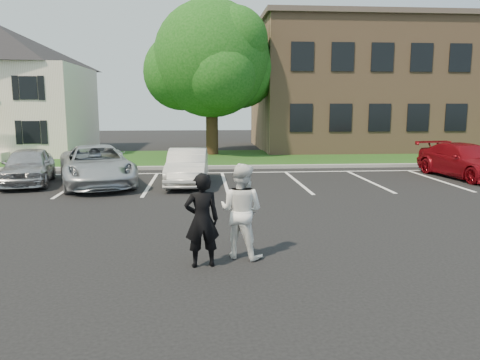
# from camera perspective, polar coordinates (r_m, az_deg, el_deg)

# --- Properties ---
(ground_plane) EXTENTS (90.00, 90.00, 0.00)m
(ground_plane) POSITION_cam_1_polar(r_m,az_deg,el_deg) (9.99, 0.47, -8.02)
(ground_plane) COLOR black
(ground_plane) RESTS_ON ground
(curb) EXTENTS (40.00, 0.30, 0.15)m
(curb) POSITION_cam_1_polar(r_m,az_deg,el_deg) (21.71, -2.36, 1.57)
(curb) COLOR gray
(curb) RESTS_ON ground
(grass_strip) EXTENTS (44.00, 8.00, 0.08)m
(grass_strip) POSITION_cam_1_polar(r_m,az_deg,el_deg) (25.68, -2.72, 2.68)
(grass_strip) COLOR #1C4511
(grass_strip) RESTS_ON ground
(stall_lines) EXTENTS (34.00, 5.36, 0.01)m
(stall_lines) POSITION_cam_1_polar(r_m,az_deg,el_deg) (18.82, 2.28, 0.18)
(stall_lines) COLOR white
(stall_lines) RESTS_ON ground
(office_building) EXTENTS (22.40, 10.40, 8.30)m
(office_building) POSITION_cam_1_polar(r_m,az_deg,el_deg) (34.84, 20.95, 10.59)
(office_building) COLOR #8E6D4E
(office_building) RESTS_ON ground
(tree) EXTENTS (7.80, 7.20, 8.80)m
(tree) POSITION_cam_1_polar(r_m,az_deg,el_deg) (27.53, -3.33, 14.18)
(tree) COLOR black
(tree) RESTS_ON ground
(man_black_suit) EXTENTS (0.69, 0.51, 1.75)m
(man_black_suit) POSITION_cam_1_polar(r_m,az_deg,el_deg) (8.57, -4.66, -4.89)
(man_black_suit) COLOR black
(man_black_suit) RESTS_ON ground
(man_white_shirt) EXTENTS (1.13, 1.05, 1.85)m
(man_white_shirt) POSITION_cam_1_polar(r_m,az_deg,el_deg) (9.06, 0.15, -3.78)
(man_white_shirt) COLOR white
(man_white_shirt) RESTS_ON ground
(car_silver_west) EXTENTS (2.34, 4.26, 1.37)m
(car_silver_west) POSITION_cam_1_polar(r_m,az_deg,el_deg) (19.15, -24.40, 1.57)
(car_silver_west) COLOR #ADADB2
(car_silver_west) RESTS_ON ground
(car_silver_minivan) EXTENTS (3.87, 5.75, 1.46)m
(car_silver_minivan) POSITION_cam_1_polar(r_m,az_deg,el_deg) (18.05, -17.11, 1.72)
(car_silver_minivan) COLOR #B9BCC1
(car_silver_minivan) RESTS_ON ground
(car_white_sedan) EXTENTS (1.56, 4.07, 1.32)m
(car_white_sedan) POSITION_cam_1_polar(r_m,az_deg,el_deg) (17.49, -6.41, 1.61)
(car_white_sedan) COLOR silver
(car_white_sedan) RESTS_ON ground
(car_red_compact) EXTENTS (2.55, 4.98, 1.38)m
(car_red_compact) POSITION_cam_1_polar(r_m,az_deg,el_deg) (21.04, 25.81, 2.10)
(car_red_compact) COLOR maroon
(car_red_compact) RESTS_ON ground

